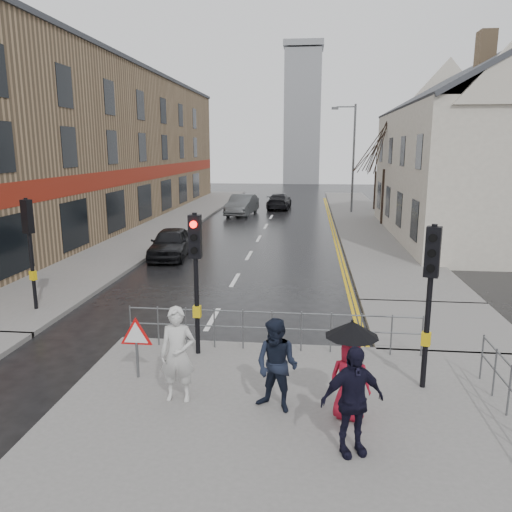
% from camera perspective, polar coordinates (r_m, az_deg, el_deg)
% --- Properties ---
extents(ground, '(120.00, 120.00, 0.00)m').
position_cam_1_polar(ground, '(12.24, -7.75, -11.85)').
color(ground, black).
rests_on(ground, ground).
extents(near_pavement, '(10.00, 9.00, 0.14)m').
position_cam_1_polar(near_pavement, '(8.82, 6.95, -21.65)').
color(near_pavement, '#605E5B').
rests_on(near_pavement, ground).
extents(left_pavement, '(4.00, 44.00, 0.14)m').
position_cam_1_polar(left_pavement, '(35.42, -9.14, 4.15)').
color(left_pavement, '#605E5B').
rests_on(left_pavement, ground).
extents(right_pavement, '(4.00, 40.00, 0.14)m').
position_cam_1_polar(right_pavement, '(36.35, 11.99, 4.25)').
color(right_pavement, '#605E5B').
rests_on(right_pavement, ground).
extents(pavement_bridge_right, '(4.00, 4.20, 0.14)m').
position_cam_1_polar(pavement_bridge_right, '(15.13, 20.15, -7.44)').
color(pavement_bridge_right, '#605E5B').
rests_on(pavement_bridge_right, ground).
extents(building_left_terrace, '(8.00, 42.00, 10.00)m').
position_cam_1_polar(building_left_terrace, '(36.00, -18.50, 11.69)').
color(building_left_terrace, '#937654').
rests_on(building_left_terrace, ground).
extents(building_right_cream, '(9.00, 16.40, 10.10)m').
position_cam_1_polar(building_right_cream, '(30.26, 24.33, 10.84)').
color(building_right_cream, beige).
rests_on(building_right_cream, ground).
extents(church_tower, '(5.00, 5.00, 18.00)m').
position_cam_1_polar(church_tower, '(72.94, 5.32, 15.39)').
color(church_tower, gray).
rests_on(church_tower, ground).
extents(traffic_signal_near_left, '(0.28, 0.27, 3.40)m').
position_cam_1_polar(traffic_signal_near_left, '(11.60, -6.91, -0.37)').
color(traffic_signal_near_left, black).
rests_on(traffic_signal_near_left, near_pavement).
extents(traffic_signal_near_right, '(0.34, 0.33, 3.40)m').
position_cam_1_polar(traffic_signal_near_right, '(10.42, 19.33, -2.43)').
color(traffic_signal_near_right, black).
rests_on(traffic_signal_near_right, near_pavement).
extents(traffic_signal_far_left, '(0.34, 0.33, 3.40)m').
position_cam_1_polar(traffic_signal_far_left, '(16.32, -24.50, 2.28)').
color(traffic_signal_far_left, black).
rests_on(traffic_signal_far_left, left_pavement).
extents(guard_railing_front, '(7.14, 0.04, 1.00)m').
position_cam_1_polar(guard_railing_front, '(12.17, 1.84, -7.51)').
color(guard_railing_front, '#595B5E').
rests_on(guard_railing_front, near_pavement).
extents(warning_sign, '(0.80, 0.07, 1.35)m').
position_cam_1_polar(warning_sign, '(10.99, -13.53, -9.07)').
color(warning_sign, '#595B5E').
rests_on(warning_sign, near_pavement).
extents(street_lamp, '(1.83, 0.25, 8.00)m').
position_cam_1_polar(street_lamp, '(38.94, 10.84, 11.66)').
color(street_lamp, '#595B5E').
rests_on(street_lamp, right_pavement).
extents(tree_near, '(2.40, 2.40, 6.58)m').
position_cam_1_polar(tree_near, '(33.16, 14.65, 12.16)').
color(tree_near, black).
rests_on(tree_near, right_pavement).
extents(tree_far, '(2.40, 2.40, 5.64)m').
position_cam_1_polar(tree_far, '(41.16, 13.69, 11.16)').
color(tree_far, black).
rests_on(tree_far, right_pavement).
extents(pedestrian_a, '(0.71, 0.48, 1.89)m').
position_cam_1_polar(pedestrian_a, '(9.90, -8.95, -11.04)').
color(pedestrian_a, beige).
rests_on(pedestrian_a, near_pavement).
extents(pedestrian_b, '(1.06, 0.96, 1.78)m').
position_cam_1_polar(pedestrian_b, '(9.47, 2.40, -12.39)').
color(pedestrian_b, black).
rests_on(pedestrian_b, near_pavement).
extents(pedestrian_with_umbrella, '(0.96, 0.96, 1.87)m').
position_cam_1_polar(pedestrian_with_umbrella, '(9.25, 10.76, -12.00)').
color(pedestrian_with_umbrella, maroon).
rests_on(pedestrian_with_umbrella, near_pavement).
extents(pedestrian_d, '(1.16, 0.79, 1.82)m').
position_cam_1_polar(pedestrian_d, '(8.38, 10.94, -15.92)').
color(pedestrian_d, black).
rests_on(pedestrian_d, near_pavement).
extents(car_parked, '(1.90, 4.12, 1.37)m').
position_cam_1_polar(car_parked, '(23.28, -9.71, 1.47)').
color(car_parked, black).
rests_on(car_parked, ground).
extents(car_mid, '(2.15, 4.83, 1.54)m').
position_cam_1_polar(car_mid, '(37.74, -1.61, 5.87)').
color(car_mid, '#46494B').
rests_on(car_mid, ground).
extents(car_far, '(1.98, 4.50, 1.29)m').
position_cam_1_polar(car_far, '(41.55, 2.67, 6.28)').
color(car_far, black).
rests_on(car_far, ground).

